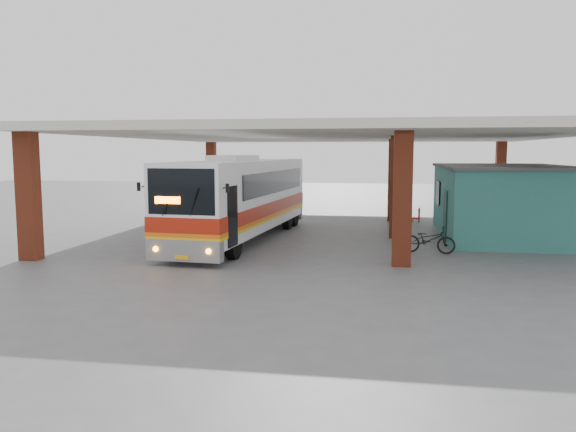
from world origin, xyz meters
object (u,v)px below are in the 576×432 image
at_px(motorcycle, 428,240).
at_px(pedestrian, 403,242).
at_px(red_chair, 418,216).
at_px(coach_bus, 242,198).

relative_size(motorcycle, pedestrian, 1.22).
bearing_deg(pedestrian, motorcycle, -121.17).
xyz_separation_m(motorcycle, pedestrian, (-1.02, -2.52, 0.28)).
bearing_deg(red_chair, pedestrian, -84.00).
bearing_deg(coach_bus, red_chair, 47.03).
height_order(coach_bus, motorcycle, coach_bus).
relative_size(motorcycle, red_chair, 2.49).
relative_size(pedestrian, red_chair, 2.04).
distance_m(pedestrian, red_chair, 11.62).
distance_m(coach_bus, red_chair, 10.49).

